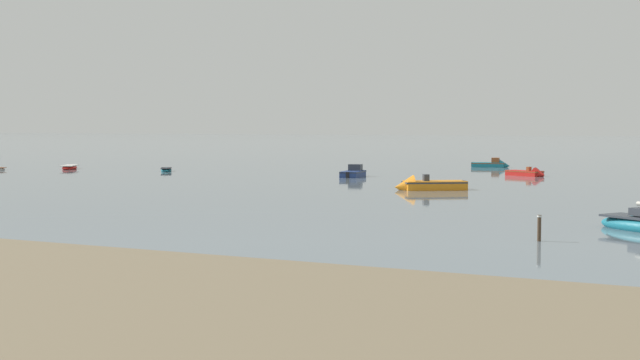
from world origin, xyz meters
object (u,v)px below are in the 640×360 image
at_px(motorboat_moored_4, 494,165).
at_px(mooring_post_near, 539,228).
at_px(motorboat_moored_1, 424,186).
at_px(rowboat_moored_4, 70,168).
at_px(motorboat_moored_0, 355,174).
at_px(motorboat_moored_3, 530,174).
at_px(rowboat_moored_2, 166,170).

relative_size(motorboat_moored_4, mooring_post_near, 3.65).
distance_m(motorboat_moored_1, rowboat_moored_4, 53.12).
relative_size(rowboat_moored_4, mooring_post_near, 3.30).
bearing_deg(motorboat_moored_4, motorboat_moored_0, -118.49).
relative_size(motorboat_moored_0, motorboat_moored_3, 1.10).
bearing_deg(motorboat_moored_3, mooring_post_near, -53.85).
distance_m(rowboat_moored_2, motorboat_moored_3, 41.88).
height_order(motorboat_moored_0, rowboat_moored_4, motorboat_moored_0).
bearing_deg(motorboat_moored_1, motorboat_moored_0, -82.35).
xyz_separation_m(motorboat_moored_1, rowboat_moored_2, (-37.31, 14.94, -0.13)).
bearing_deg(motorboat_moored_3, rowboat_moored_4, -146.49).
xyz_separation_m(motorboat_moored_1, rowboat_moored_4, (-51.24, 14.00, -0.10)).
bearing_deg(motorboat_moored_1, rowboat_moored_4, -48.49).
bearing_deg(rowboat_moored_2, motorboat_moored_4, -84.34).
bearing_deg(motorboat_moored_1, rowboat_moored_2, -55.03).
bearing_deg(mooring_post_near, motorboat_moored_4, 106.34).
xyz_separation_m(motorboat_moored_3, mooring_post_near, (12.15, -52.89, 0.39)).
height_order(motorboat_moored_1, motorboat_moored_3, motorboat_moored_1).
height_order(motorboat_moored_1, mooring_post_near, motorboat_moored_1).
xyz_separation_m(rowboat_moored_2, motorboat_moored_4, (32.34, 26.75, 0.12)).
distance_m(motorboat_moored_1, motorboat_moored_3, 24.24).
height_order(rowboat_moored_2, motorboat_moored_4, motorboat_moored_4).
bearing_deg(motorboat_moored_4, motorboat_moored_3, -76.00).
bearing_deg(rowboat_moored_4, motorboat_moored_0, 63.39).
distance_m(motorboat_moored_4, mooring_post_near, 73.59).
distance_m(motorboat_moored_1, mooring_post_near, 32.93).
bearing_deg(motorboat_moored_0, rowboat_moored_4, 82.37).
relative_size(motorboat_moored_3, motorboat_moored_4, 0.95).
bearing_deg(motorboat_moored_4, motorboat_moored_1, -94.98).
bearing_deg(mooring_post_near, rowboat_moored_2, 140.42).
bearing_deg(motorboat_moored_3, rowboat_moored_2, -144.35).
bearing_deg(motorboat_moored_4, mooring_post_near, -85.42).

